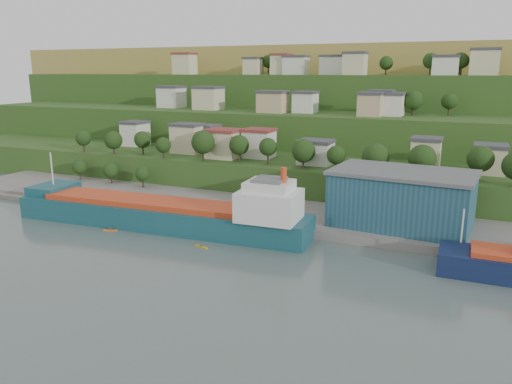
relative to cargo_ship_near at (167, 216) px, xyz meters
The scene contains 10 objects.
ground 13.47m from the cargo_ship_near, 43.13° to the right, with size 500.00×500.00×0.00m, color #43514C.
quay 35.30m from the cargo_ship_near, 32.76° to the left, with size 220.00×26.00×4.00m, color slate.
pebble_beach 47.36m from the cargo_ship_near, 163.99° to the left, with size 40.00×18.00×2.40m, color slate.
hillside 160.04m from the cargo_ship_near, 86.57° to the left, with size 360.00×211.43×96.00m.
cargo_ship_near is the anchor object (origin of this frame).
warehouse 54.67m from the cargo_ship_near, 19.41° to the left, with size 32.50×21.55×12.80m.
caravan 45.06m from the cargo_ship_near, 163.97° to the left, with size 5.54×2.31×2.58m, color silver.
dinghy 31.65m from the cargo_ship_near, 161.13° to the left, with size 4.21×1.58×0.84m, color silver.
kayak_orange 13.62m from the cargo_ship_near, 146.93° to the right, with size 3.38×1.56×0.84m.
kayak_yellow 16.74m from the cargo_ship_near, 31.22° to the right, with size 3.50×1.56×0.87m.
Camera 1 is at (55.66, -86.67, 36.51)m, focal length 35.00 mm.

